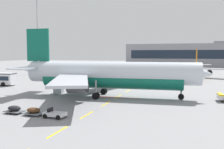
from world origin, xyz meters
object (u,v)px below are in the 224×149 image
catering_truck (77,76)px  baggage_train (34,111)px  airliner_mid_left (195,69)px  uld_cargo_container (59,89)px  airliner_foreground (108,74)px  apron_light_mast_near (37,27)px

catering_truck → baggage_train: catering_truck is taller
airliner_mid_left → uld_cargo_container: 46.47m
airliner_mid_left → catering_truck: size_ratio=3.57×
airliner_foreground → uld_cargo_container: bearing=176.1°
airliner_foreground → catering_truck: 23.61m
airliner_foreground → uld_cargo_container: (-10.16, 0.68, -3.15)m
catering_truck → uld_cargo_container: size_ratio=4.08×
airliner_mid_left → uld_cargo_container: airliner_mid_left is taller
airliner_foreground → catering_truck: bearing=128.8°
baggage_train → catering_truck: bearing=106.9°
apron_light_mast_near → baggage_train: bearing=-56.7°
airliner_mid_left → baggage_train: size_ratio=3.04×
airliner_foreground → catering_truck: airliner_foreground is taller
airliner_foreground → uld_cargo_container: airliner_foreground is taller
airliner_mid_left → apron_light_mast_near: apron_light_mast_near is taller
catering_truck → baggage_train: (10.26, -33.84, -1.12)m
airliner_mid_left → apron_light_mast_near: size_ratio=0.93×
baggage_train → apron_light_mast_near: (-36.15, 54.97, 16.75)m
airliner_mid_left → baggage_train: bearing=-109.7°
airliner_foreground → apron_light_mast_near: 58.16m
airliner_mid_left → catering_truck: (-29.96, -21.23, -1.35)m
airliner_foreground → airliner_mid_left: size_ratio=1.32×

